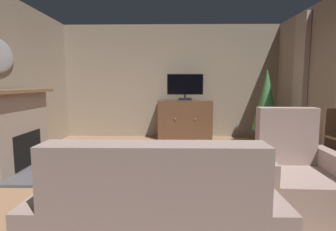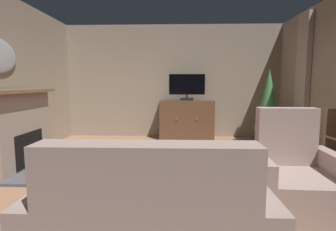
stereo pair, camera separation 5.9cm
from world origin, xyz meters
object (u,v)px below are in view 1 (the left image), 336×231
at_px(cat, 108,157).
at_px(tv_remote, 156,171).
at_px(fireplace, 17,132).
at_px(tv_cabinet, 185,120).
at_px(coffee_table, 163,172).
at_px(television, 185,86).
at_px(potted_plant_tall_palm_by_window, 266,104).
at_px(armchair_by_fireplace, 294,180).

bearing_deg(cat, tv_remote, -60.66).
height_order(fireplace, tv_cabinet, fireplace).
distance_m(coffee_table, cat, 1.82).
relative_size(television, coffee_table, 0.90).
xyz_separation_m(television, cat, (-1.38, -2.02, -1.17)).
bearing_deg(cat, television, 55.61).
bearing_deg(potted_plant_tall_palm_by_window, armchair_by_fireplace, -103.55).
bearing_deg(cat, armchair_by_fireplace, -34.26).
bearing_deg(potted_plant_tall_palm_by_window, tv_cabinet, 157.22).
bearing_deg(tv_cabinet, coffee_table, -96.33).
bearing_deg(armchair_by_fireplace, television, 105.17).
bearing_deg(potted_plant_tall_palm_by_window, cat, -156.22).
distance_m(tv_cabinet, potted_plant_tall_palm_by_window, 1.90).
relative_size(tv_cabinet, tv_remote, 7.65).
bearing_deg(tv_cabinet, fireplace, -138.56).
xyz_separation_m(coffee_table, cat, (-0.99, 1.50, -0.26)).
relative_size(coffee_table, cat, 1.43).
relative_size(armchair_by_fireplace, potted_plant_tall_palm_by_window, 0.64).
relative_size(fireplace, armchair_by_fireplace, 1.46).
bearing_deg(armchair_by_fireplace, fireplace, 160.60).
bearing_deg(television, tv_cabinet, 90.00).
bearing_deg(armchair_by_fireplace, coffee_table, 175.40).
height_order(fireplace, cat, fireplace).
bearing_deg(cat, coffee_table, -56.70).
relative_size(television, tv_remote, 5.03).
xyz_separation_m(fireplace, cat, (1.32, 0.31, -0.48)).
bearing_deg(fireplace, coffee_table, -27.24).
distance_m(fireplace, tv_remote, 2.59).
bearing_deg(coffee_table, tv_remote, -122.87).
xyz_separation_m(fireplace, coffee_table, (2.31, -1.19, -0.23)).
distance_m(tv_cabinet, cat, 2.52).
bearing_deg(coffee_table, fireplace, 152.76).
bearing_deg(armchair_by_fireplace, cat, 145.74).
bearing_deg(tv_remote, coffee_table, 67.24).
xyz_separation_m(fireplace, tv_cabinet, (2.71, 2.39, -0.14)).
xyz_separation_m(television, tv_remote, (-0.47, -3.64, -0.86)).
bearing_deg(tv_remote, fireplace, 159.77).
bearing_deg(fireplace, tv_remote, -30.33).
height_order(fireplace, coffee_table, fireplace).
xyz_separation_m(television, coffee_table, (-0.40, -3.53, -0.91)).
relative_size(fireplace, cat, 2.34).
relative_size(armchair_by_fireplace, cat, 1.61).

